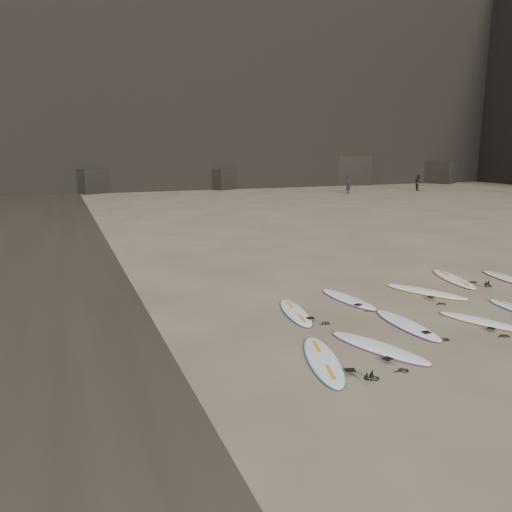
{
  "coord_description": "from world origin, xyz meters",
  "views": [
    {
      "loc": [
        -9.09,
        -9.48,
        4.48
      ],
      "look_at": [
        -4.0,
        3.36,
        1.5
      ],
      "focal_mm": 35.0,
      "sensor_mm": 36.0,
      "label": 1
    }
  ],
  "objects_px": {
    "surfboard_8": "(453,279)",
    "surfboard_2": "(407,324)",
    "surfboard_0": "(323,360)",
    "person_b": "(418,183)",
    "surfboard_7": "(425,291)",
    "surfboard_9": "(510,279)",
    "person_a": "(349,184)",
    "surfboard_5": "(295,312)",
    "surfboard_3": "(481,321)",
    "surfboard_1": "(378,347)",
    "surfboard_6": "(348,299)"
  },
  "relations": [
    {
      "from": "surfboard_1",
      "to": "person_a",
      "type": "distance_m",
      "value": 40.85
    },
    {
      "from": "surfboard_2",
      "to": "surfboard_8",
      "type": "bearing_deg",
      "value": 36.54
    },
    {
      "from": "surfboard_9",
      "to": "surfboard_7",
      "type": "bearing_deg",
      "value": -172.55
    },
    {
      "from": "surfboard_2",
      "to": "surfboard_9",
      "type": "distance_m",
      "value": 6.73
    },
    {
      "from": "surfboard_0",
      "to": "person_b",
      "type": "bearing_deg",
      "value": 64.95
    },
    {
      "from": "surfboard_2",
      "to": "surfboard_7",
      "type": "relative_size",
      "value": 0.96
    },
    {
      "from": "surfboard_8",
      "to": "person_a",
      "type": "height_order",
      "value": "person_a"
    },
    {
      "from": "surfboard_8",
      "to": "surfboard_2",
      "type": "bearing_deg",
      "value": -130.36
    },
    {
      "from": "surfboard_5",
      "to": "person_a",
      "type": "xyz_separation_m",
      "value": [
        21.68,
        32.09,
        0.87
      ]
    },
    {
      "from": "surfboard_1",
      "to": "surfboard_0",
      "type": "bearing_deg",
      "value": 165.55
    },
    {
      "from": "surfboard_1",
      "to": "surfboard_7",
      "type": "bearing_deg",
      "value": 18.2
    },
    {
      "from": "surfboard_8",
      "to": "surfboard_1",
      "type": "bearing_deg",
      "value": -131.21
    },
    {
      "from": "surfboard_0",
      "to": "surfboard_9",
      "type": "bearing_deg",
      "value": 37.37
    },
    {
      "from": "surfboard_0",
      "to": "surfboard_1",
      "type": "distance_m",
      "value": 1.54
    },
    {
      "from": "surfboard_1",
      "to": "person_a",
      "type": "bearing_deg",
      "value": 38.52
    },
    {
      "from": "surfboard_0",
      "to": "person_b",
      "type": "height_order",
      "value": "person_b"
    },
    {
      "from": "surfboard_2",
      "to": "surfboard_8",
      "type": "height_order",
      "value": "surfboard_8"
    },
    {
      "from": "surfboard_0",
      "to": "surfboard_2",
      "type": "bearing_deg",
      "value": 36.88
    },
    {
      "from": "surfboard_3",
      "to": "surfboard_8",
      "type": "height_order",
      "value": "surfboard_8"
    },
    {
      "from": "surfboard_5",
      "to": "surfboard_6",
      "type": "relative_size",
      "value": 0.99
    },
    {
      "from": "surfboard_2",
      "to": "surfboard_3",
      "type": "xyz_separation_m",
      "value": [
        1.99,
        -0.5,
        -0.01
      ]
    },
    {
      "from": "surfboard_9",
      "to": "person_a",
      "type": "relative_size",
      "value": 1.41
    },
    {
      "from": "surfboard_9",
      "to": "person_a",
      "type": "height_order",
      "value": "person_a"
    },
    {
      "from": "surfboard_8",
      "to": "person_b",
      "type": "bearing_deg",
      "value": 66.61
    },
    {
      "from": "surfboard_0",
      "to": "surfboard_3",
      "type": "bearing_deg",
      "value": 23.81
    },
    {
      "from": "surfboard_6",
      "to": "surfboard_7",
      "type": "distance_m",
      "value": 2.72
    },
    {
      "from": "person_a",
      "to": "person_b",
      "type": "relative_size",
      "value": 1.06
    },
    {
      "from": "surfboard_8",
      "to": "surfboard_7",
      "type": "bearing_deg",
      "value": -141.06
    },
    {
      "from": "surfboard_1",
      "to": "surfboard_7",
      "type": "distance_m",
      "value": 5.22
    },
    {
      "from": "surfboard_9",
      "to": "surfboard_5",
      "type": "bearing_deg",
      "value": -171.53
    },
    {
      "from": "surfboard_5",
      "to": "surfboard_9",
      "type": "xyz_separation_m",
      "value": [
        8.52,
        0.47,
        0.0
      ]
    },
    {
      "from": "surfboard_5",
      "to": "surfboard_9",
      "type": "relative_size",
      "value": 0.94
    },
    {
      "from": "surfboard_5",
      "to": "surfboard_7",
      "type": "relative_size",
      "value": 0.92
    },
    {
      "from": "surfboard_5",
      "to": "surfboard_6",
      "type": "xyz_separation_m",
      "value": [
        2.03,
        0.54,
        0.0
      ]
    },
    {
      "from": "surfboard_8",
      "to": "surfboard_9",
      "type": "bearing_deg",
      "value": -8.92
    },
    {
      "from": "surfboard_2",
      "to": "surfboard_5",
      "type": "relative_size",
      "value": 1.04
    },
    {
      "from": "surfboard_7",
      "to": "surfboard_0",
      "type": "bearing_deg",
      "value": -176.37
    },
    {
      "from": "surfboard_3",
      "to": "surfboard_5",
      "type": "height_order",
      "value": "surfboard_5"
    },
    {
      "from": "surfboard_2",
      "to": "surfboard_6",
      "type": "distance_m",
      "value": 2.5
    },
    {
      "from": "surfboard_7",
      "to": "person_a",
      "type": "xyz_separation_m",
      "value": [
        16.94,
        31.76,
        0.87
      ]
    },
    {
      "from": "surfboard_9",
      "to": "surfboard_3",
      "type": "bearing_deg",
      "value": -140.46
    },
    {
      "from": "surfboard_3",
      "to": "person_b",
      "type": "height_order",
      "value": "person_b"
    },
    {
      "from": "surfboard_2",
      "to": "surfboard_5",
      "type": "xyz_separation_m",
      "value": [
        -2.24,
        1.95,
        -0.0
      ]
    },
    {
      "from": "surfboard_3",
      "to": "surfboard_6",
      "type": "distance_m",
      "value": 3.72
    },
    {
      "from": "surfboard_7",
      "to": "person_a",
      "type": "distance_m",
      "value": 36.0
    },
    {
      "from": "surfboard_7",
      "to": "surfboard_3",
      "type": "bearing_deg",
      "value": -128.2
    },
    {
      "from": "surfboard_3",
      "to": "surfboard_7",
      "type": "xyz_separation_m",
      "value": [
        0.51,
        2.78,
        0.01
      ]
    },
    {
      "from": "surfboard_6",
      "to": "surfboard_8",
      "type": "height_order",
      "value": "surfboard_8"
    },
    {
      "from": "surfboard_9",
      "to": "person_b",
      "type": "height_order",
      "value": "person_b"
    },
    {
      "from": "surfboard_5",
      "to": "surfboard_7",
      "type": "distance_m",
      "value": 4.75
    }
  ]
}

